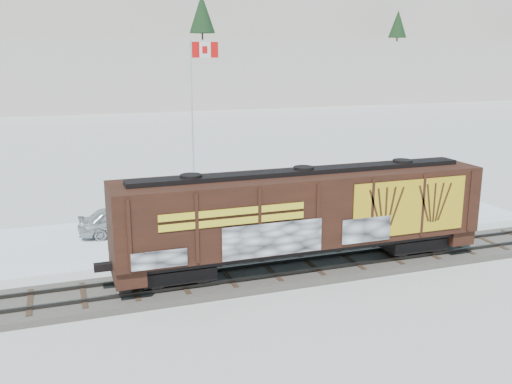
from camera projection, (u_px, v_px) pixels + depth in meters
name	position (u px, v px, depth m)	size (l,w,h in m)	color
ground	(228.00, 282.00, 24.73)	(500.00, 500.00, 0.00)	white
rail_track	(228.00, 279.00, 24.69)	(50.00, 3.40, 0.43)	#59544C
parking_strip	(189.00, 232.00, 31.60)	(40.00, 8.00, 0.03)	white
hillside	(74.00, 36.00, 149.42)	(360.00, 110.00, 93.00)	white
hopper_railcar	(303.00, 212.00, 25.19)	(16.67, 3.06, 4.35)	black
flagpole	(194.00, 144.00, 37.72)	(2.30, 0.90, 10.61)	silver
car_silver	(122.00, 220.00, 31.10)	(1.85, 4.61, 1.57)	silver
car_white	(215.00, 215.00, 32.00)	(1.72, 4.93, 1.62)	white
car_dark	(319.00, 203.00, 34.86)	(2.06, 5.07, 1.47)	black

